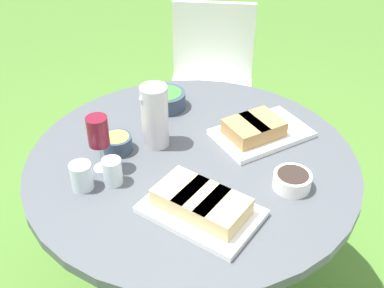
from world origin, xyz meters
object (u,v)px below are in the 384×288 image
at_px(chair_near_right, 211,75).
at_px(water_pitcher, 155,116).
at_px(dining_table, 192,189).
at_px(wine_glass, 98,133).

relative_size(chair_near_right, water_pitcher, 3.90).
bearing_deg(water_pitcher, chair_near_right, -134.18).
bearing_deg(chair_near_right, water_pitcher, 45.82).
distance_m(dining_table, wine_glass, 0.41).
bearing_deg(dining_table, wine_glass, -19.55).
xyz_separation_m(water_pitcher, wine_glass, (0.22, 0.04, 0.03)).
distance_m(water_pitcher, wine_glass, 0.22).
height_order(chair_near_right, water_pitcher, water_pitcher).
height_order(dining_table, wine_glass, wine_glass).
distance_m(dining_table, chair_near_right, 1.04).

